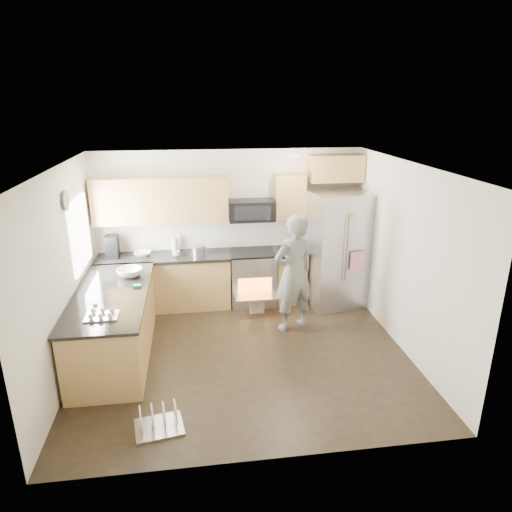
{
  "coord_description": "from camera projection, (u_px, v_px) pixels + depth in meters",
  "views": [
    {
      "loc": [
        -0.6,
        -5.56,
        3.38
      ],
      "look_at": [
        0.25,
        0.5,
        1.26
      ],
      "focal_mm": 32.0,
      "sensor_mm": 36.0,
      "label": 1
    }
  ],
  "objects": [
    {
      "name": "dish_rack",
      "position": [
        159.0,
        422.0,
        4.91
      ],
      "size": [
        0.57,
        0.49,
        0.31
      ],
      "rotation": [
        0.0,
        0.0,
        0.17
      ],
      "color": "#B7B7BC",
      "rests_on": "ground"
    },
    {
      "name": "back_cabinet_run",
      "position": [
        196.0,
        251.0,
        7.63
      ],
      "size": [
        4.45,
        0.64,
        2.5
      ],
      "color": "#AC8A45",
      "rests_on": "ground"
    },
    {
      "name": "room_shell",
      "position": [
        239.0,
        239.0,
        5.85
      ],
      "size": [
        4.54,
        4.04,
        2.62
      ],
      "color": "silver",
      "rests_on": "ground"
    },
    {
      "name": "refrigerator",
      "position": [
        338.0,
        250.0,
        7.65
      ],
      "size": [
        1.07,
        0.9,
        1.95
      ],
      "rotation": [
        0.0,
        0.0,
        0.17
      ],
      "color": "#B7B7BC",
      "rests_on": "ground"
    },
    {
      "name": "stove_range",
      "position": [
        252.0,
        266.0,
        7.79
      ],
      "size": [
        0.76,
        0.97,
        1.79
      ],
      "color": "#B7B7BC",
      "rests_on": "ground"
    },
    {
      "name": "peninsula",
      "position": [
        114.0,
        324.0,
        6.24
      ],
      "size": [
        0.96,
        2.36,
        1.04
      ],
      "color": "#AC8A45",
      "rests_on": "ground"
    },
    {
      "name": "ground",
      "position": [
        244.0,
        353.0,
        6.39
      ],
      "size": [
        4.5,
        4.5,
        0.0
      ],
      "primitive_type": "plane",
      "color": "black",
      "rests_on": "ground"
    },
    {
      "name": "person",
      "position": [
        294.0,
        273.0,
        6.81
      ],
      "size": [
        0.78,
        0.65,
        1.82
      ],
      "primitive_type": "imported",
      "rotation": [
        0.0,
        0.0,
        3.51
      ],
      "color": "slate",
      "rests_on": "ground"
    }
  ]
}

